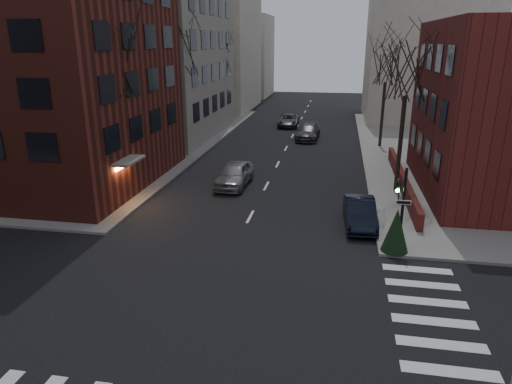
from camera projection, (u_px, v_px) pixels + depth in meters
ground at (183, 345)px, 15.36m from camera, size 160.00×160.00×0.00m
sidewalk_far_left at (14, 137)px, 48.23m from camera, size 44.00×44.00×0.15m
building_left_brick at (35, 52)px, 30.53m from camera, size 15.00×15.00×18.00m
low_wall_right at (402, 180)px, 31.33m from camera, size 0.35×16.00×1.00m
building_distant_la at (205, 46)px, 66.39m from camera, size 14.00×16.00×18.00m
building_distant_ra at (425, 55)px, 56.99m from camera, size 14.00×14.00×16.00m
building_distant_lb at (242, 56)px, 82.56m from camera, size 10.00×12.00×14.00m
traffic_signal at (401, 213)px, 21.82m from camera, size 0.76×0.44×4.00m
tree_left_a at (112, 63)px, 27.24m from camera, size 4.18×4.18×10.26m
tree_left_b at (179, 51)px, 38.30m from camera, size 4.40×4.40×10.80m
tree_left_c at (220, 56)px, 51.65m from camera, size 3.96×3.96×9.72m
tree_right_a at (408, 70)px, 28.15m from camera, size 3.96×3.96×9.72m
tree_right_b at (387, 66)px, 41.36m from camera, size 3.74×3.74×9.18m
streetlamp_near at (172, 114)px, 35.94m from camera, size 0.36×0.36×6.28m
streetlamp_far at (230, 89)px, 54.62m from camera, size 0.36×0.36×6.28m
parked_sedan at (360, 213)px, 25.12m from camera, size 1.83×4.64×1.50m
car_lane_silver at (234, 174)px, 31.96m from camera, size 2.19×5.02×1.68m
car_lane_gray at (308, 132)px, 47.06m from camera, size 2.44×5.44×1.55m
car_lane_far at (288, 120)px, 54.23m from camera, size 2.55×5.18×1.42m
sandwich_board at (380, 216)px, 24.90m from camera, size 0.57×0.70×0.98m
evergreen_shrub at (396, 230)px, 21.61m from camera, size 1.41×1.41×2.14m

